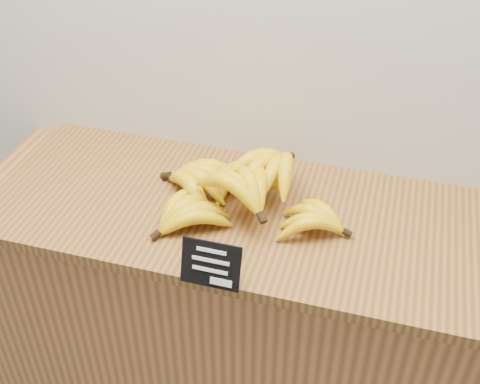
% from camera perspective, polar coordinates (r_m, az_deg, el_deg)
% --- Properties ---
extents(counter, '(1.49, 0.50, 0.90)m').
position_cam_1_polar(counter, '(1.85, 0.44, -13.28)').
color(counter, '#A86A36').
rests_on(counter, ground).
extents(counter_top, '(1.30, 0.54, 0.03)m').
position_cam_1_polar(counter_top, '(1.52, 0.52, -2.06)').
color(counter_top, brown).
rests_on(counter_top, counter).
extents(chalkboard_sign, '(0.13, 0.04, 0.10)m').
position_cam_1_polar(chalkboard_sign, '(1.29, -2.80, -6.90)').
color(chalkboard_sign, black).
rests_on(chalkboard_sign, counter_top).
extents(banana_pile, '(0.51, 0.36, 0.13)m').
position_cam_1_polar(banana_pile, '(1.49, 0.02, 0.48)').
color(banana_pile, yellow).
rests_on(banana_pile, counter_top).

